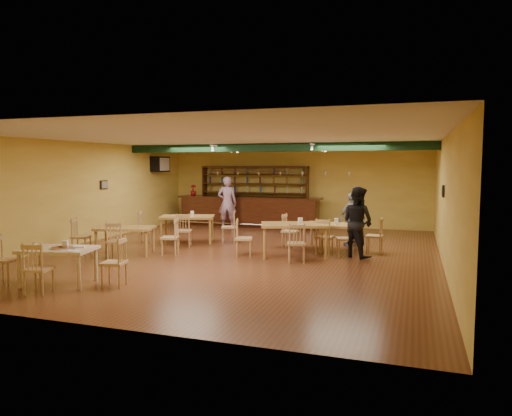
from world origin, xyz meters
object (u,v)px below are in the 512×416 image
(near_table, at_px, (59,266))
(patron_bar, at_px, (227,203))
(bar_counter, at_px, (249,212))
(patron_right_a, at_px, (357,222))
(dining_table_c, at_px, (125,241))
(dining_table_b, at_px, (331,237))
(dining_table_a, at_px, (187,229))
(dining_table_d, at_px, (294,240))

(near_table, bearing_deg, patron_bar, 77.73)
(bar_counter, relative_size, patron_right_a, 3.10)
(dining_table_c, bearing_deg, near_table, -95.42)
(patron_bar, bearing_deg, patron_right_a, 128.57)
(bar_counter, height_order, dining_table_b, bar_counter)
(dining_table_b, bearing_deg, dining_table_a, -174.90)
(dining_table_a, height_order, dining_table_b, dining_table_a)
(near_table, bearing_deg, dining_table_d, 37.53)
(dining_table_b, relative_size, patron_bar, 0.76)
(dining_table_c, height_order, dining_table_d, dining_table_d)
(patron_bar, xyz_separation_m, patron_right_a, (5.12, -3.92, -0.06))
(bar_counter, height_order, patron_right_a, patron_right_a)
(patron_bar, distance_m, patron_right_a, 6.45)
(dining_table_a, bearing_deg, dining_table_d, -36.47)
(dining_table_a, xyz_separation_m, dining_table_d, (3.59, -1.11, 0.02))
(dining_table_a, distance_m, dining_table_b, 4.32)
(dining_table_b, bearing_deg, patron_right_a, -40.81)
(bar_counter, xyz_separation_m, dining_table_d, (3.05, -5.12, -0.15))
(dining_table_c, bearing_deg, bar_counter, 63.59)
(near_table, bearing_deg, dining_table_c, 88.61)
(near_table, distance_m, patron_right_a, 6.96)
(near_table, bearing_deg, bar_counter, 74.47)
(dining_table_c, bearing_deg, dining_table_d, -0.32)
(bar_counter, relative_size, near_table, 4.12)
(bar_counter, xyz_separation_m, patron_right_a, (4.58, -4.74, 0.33))
(bar_counter, distance_m, dining_table_c, 6.41)
(dining_table_c, xyz_separation_m, patron_bar, (0.62, 5.48, 0.59))
(dining_table_a, bearing_deg, bar_counter, 63.03)
(bar_counter, bearing_deg, dining_table_c, -100.43)
(dining_table_b, xyz_separation_m, patron_right_a, (0.80, -0.80, 0.53))
(dining_table_b, bearing_deg, dining_table_c, -150.32)
(dining_table_a, relative_size, dining_table_c, 1.10)
(dining_table_b, xyz_separation_m, patron_bar, (-4.32, 3.12, 0.59))
(dining_table_c, relative_size, patron_right_a, 0.81)
(dining_table_a, height_order, near_table, dining_table_a)
(bar_counter, xyz_separation_m, dining_table_a, (-0.54, -4.01, -0.17))
(dining_table_a, distance_m, patron_right_a, 5.20)
(bar_counter, distance_m, patron_right_a, 6.60)
(near_table, relative_size, patron_bar, 0.70)
(dining_table_b, relative_size, near_table, 1.08)
(bar_counter, xyz_separation_m, dining_table_c, (-1.16, -6.30, -0.21))
(dining_table_a, xyz_separation_m, near_table, (-0.05, -5.36, -0.04))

